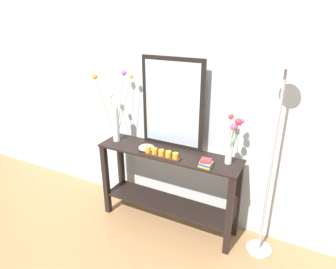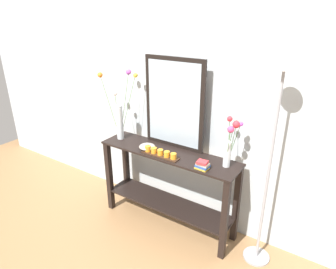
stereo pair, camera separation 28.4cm
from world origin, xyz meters
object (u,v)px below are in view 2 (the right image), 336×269
object	(u,v)px
tall_vase_left	(120,113)
book_stack	(202,165)
decorative_bowl	(147,147)
floor_lamp	(274,134)
console_table	(168,181)
candle_tray	(160,153)
mirror_leaning	(174,104)
vase_right	(230,143)

from	to	relation	value
tall_vase_left	book_stack	size ratio (longest dim) A/B	6.08
decorative_bowl	floor_lamp	bearing A→B (deg)	4.89
console_table	decorative_bowl	distance (m)	0.42
candle_tray	book_stack	bearing A→B (deg)	-0.55
mirror_leaning	book_stack	world-z (taller)	mirror_leaning
tall_vase_left	decorative_bowl	distance (m)	0.49
mirror_leaning	floor_lamp	world-z (taller)	floor_lamp
vase_right	tall_vase_left	bearing A→B (deg)	-178.83
candle_tray	floor_lamp	bearing A→B (deg)	8.15
mirror_leaning	decorative_bowl	distance (m)	0.50
mirror_leaning	decorative_bowl	size ratio (longest dim) A/B	5.57
floor_lamp	mirror_leaning	bearing A→B (deg)	173.02
vase_right	floor_lamp	size ratio (longest dim) A/B	0.26
console_table	floor_lamp	world-z (taller)	floor_lamp
vase_right	book_stack	distance (m)	0.31
mirror_leaning	decorative_bowl	xyz separation A→B (m)	(-0.17, -0.22, -0.42)
candle_tray	floor_lamp	xyz separation A→B (m)	(0.98, 0.14, 0.37)
decorative_bowl	candle_tray	bearing A→B (deg)	-12.23
vase_right	book_stack	bearing A→B (deg)	-138.24
book_stack	floor_lamp	world-z (taller)	floor_lamp
candle_tray	decorative_bowl	world-z (taller)	candle_tray
vase_right	book_stack	world-z (taller)	vase_right
decorative_bowl	book_stack	size ratio (longest dim) A/B	1.34
vase_right	decorative_bowl	size ratio (longest dim) A/B	2.98
mirror_leaning	tall_vase_left	size ratio (longest dim) A/B	1.22
mirror_leaning	vase_right	xyz separation A→B (m)	(0.64, -0.11, -0.21)
decorative_bowl	floor_lamp	world-z (taller)	floor_lamp
book_stack	tall_vase_left	bearing A→B (deg)	172.94
candle_tray	mirror_leaning	bearing A→B (deg)	93.00
book_stack	vase_right	bearing A→B (deg)	41.76
console_table	decorative_bowl	bearing A→B (deg)	-160.40
candle_tray	decorative_bowl	bearing A→B (deg)	167.77
vase_right	candle_tray	size ratio (longest dim) A/B	1.22
tall_vase_left	decorative_bowl	size ratio (longest dim) A/B	4.55
decorative_bowl	mirror_leaning	bearing A→B (deg)	51.98
console_table	mirror_leaning	world-z (taller)	mirror_leaning
vase_right	book_stack	xyz separation A→B (m)	(-0.17, -0.16, -0.20)
console_table	mirror_leaning	xyz separation A→B (m)	(-0.03, 0.15, 0.78)
console_table	tall_vase_left	size ratio (longest dim) A/B	1.99
mirror_leaning	console_table	bearing A→B (deg)	-79.44
floor_lamp	console_table	bearing A→B (deg)	-178.33
console_table	tall_vase_left	world-z (taller)	tall_vase_left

